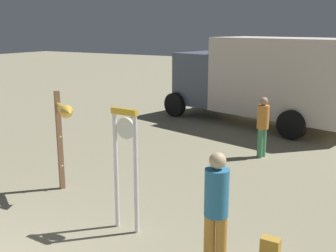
{
  "coord_description": "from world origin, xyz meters",
  "views": [
    {
      "loc": [
        4.98,
        -2.48,
        3.34
      ],
      "look_at": [
        0.44,
        5.23,
        1.2
      ],
      "focal_mm": 44.52,
      "sensor_mm": 36.0,
      "label": 1
    }
  ],
  "objects_px": {
    "arrow_sign": "(63,127)",
    "person_distant": "(263,124)",
    "standing_clock": "(126,157)",
    "backpack": "(270,251)",
    "person_near_clock": "(216,207)",
    "box_truck_near": "(266,78)"
  },
  "relations": [
    {
      "from": "box_truck_near",
      "to": "arrow_sign",
      "type": "bearing_deg",
      "value": -100.89
    },
    {
      "from": "standing_clock",
      "to": "backpack",
      "type": "bearing_deg",
      "value": 4.98
    },
    {
      "from": "arrow_sign",
      "to": "box_truck_near",
      "type": "height_order",
      "value": "box_truck_near"
    },
    {
      "from": "person_near_clock",
      "to": "person_distant",
      "type": "height_order",
      "value": "person_near_clock"
    },
    {
      "from": "box_truck_near",
      "to": "standing_clock",
      "type": "bearing_deg",
      "value": -87.13
    },
    {
      "from": "standing_clock",
      "to": "person_distant",
      "type": "relative_size",
      "value": 1.31
    },
    {
      "from": "person_near_clock",
      "to": "box_truck_near",
      "type": "xyz_separation_m",
      "value": [
        -2.22,
        9.07,
        0.66
      ]
    },
    {
      "from": "person_near_clock",
      "to": "box_truck_near",
      "type": "relative_size",
      "value": 0.24
    },
    {
      "from": "standing_clock",
      "to": "arrow_sign",
      "type": "distance_m",
      "value": 2.09
    },
    {
      "from": "person_near_clock",
      "to": "backpack",
      "type": "xyz_separation_m",
      "value": [
        0.61,
        0.59,
        -0.78
      ]
    },
    {
      "from": "backpack",
      "to": "person_distant",
      "type": "bearing_deg",
      "value": 109.56
    },
    {
      "from": "arrow_sign",
      "to": "box_truck_near",
      "type": "relative_size",
      "value": 0.29
    },
    {
      "from": "person_near_clock",
      "to": "person_distant",
      "type": "distance_m",
      "value": 5.54
    },
    {
      "from": "arrow_sign",
      "to": "backpack",
      "type": "distance_m",
      "value": 4.56
    },
    {
      "from": "arrow_sign",
      "to": "person_distant",
      "type": "xyz_separation_m",
      "value": [
        2.66,
        4.42,
        -0.51
      ]
    },
    {
      "from": "backpack",
      "to": "person_near_clock",
      "type": "bearing_deg",
      "value": -135.77
    },
    {
      "from": "standing_clock",
      "to": "backpack",
      "type": "relative_size",
      "value": 5.35
    },
    {
      "from": "arrow_sign",
      "to": "person_distant",
      "type": "distance_m",
      "value": 5.18
    },
    {
      "from": "backpack",
      "to": "box_truck_near",
      "type": "bearing_deg",
      "value": 108.44
    },
    {
      "from": "person_near_clock",
      "to": "backpack",
      "type": "height_order",
      "value": "person_near_clock"
    },
    {
      "from": "arrow_sign",
      "to": "backpack",
      "type": "height_order",
      "value": "arrow_sign"
    },
    {
      "from": "person_near_clock",
      "to": "person_distant",
      "type": "xyz_separation_m",
      "value": [
        -1.11,
        5.43,
        -0.08
      ]
    }
  ]
}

